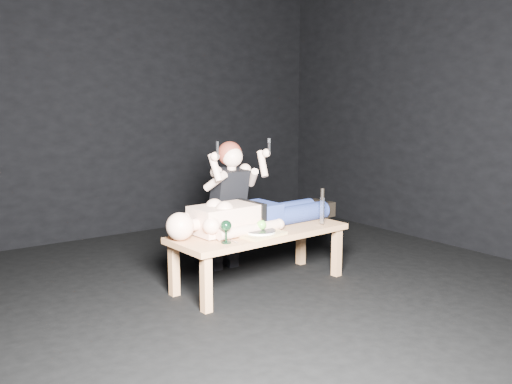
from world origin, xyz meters
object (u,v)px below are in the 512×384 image
at_px(kneeling_woman, 225,204).
at_px(serving_tray, 260,234).
at_px(goblet, 226,232).
at_px(carving_knife, 322,207).
at_px(table, 260,258).
at_px(lying_man, 256,211).

relative_size(kneeling_woman, serving_tray, 3.34).
xyz_separation_m(serving_tray, goblet, (-0.34, -0.04, 0.07)).
bearing_deg(goblet, carving_knife, 2.18).
relative_size(serving_tray, goblet, 2.06).
xyz_separation_m(goblet, carving_knife, (0.96, 0.04, 0.07)).
distance_m(table, lying_man, 0.37).
xyz_separation_m(kneeling_woman, carving_knife, (0.52, -0.67, 0.02)).
xyz_separation_m(lying_man, serving_tray, (-0.13, -0.24, -0.12)).
bearing_deg(carving_knife, serving_tray, 176.24).
distance_m(lying_man, goblet, 0.55).
bearing_deg(table, lying_man, 66.73).
height_order(table, lying_man, lying_man).
xyz_separation_m(table, carving_knife, (0.53, -0.15, 0.38)).
relative_size(lying_man, kneeling_woman, 1.26).
relative_size(serving_tray, carving_knife, 1.14).
bearing_deg(table, serving_tray, -127.53).
bearing_deg(lying_man, carving_knife, -30.14).
relative_size(table, goblet, 8.64).
bearing_deg(serving_tray, lying_man, 61.25).
height_order(kneeling_woman, serving_tray, kneeling_woman).
bearing_deg(carving_knife, table, 161.64).
bearing_deg(carving_knife, goblet, 179.15).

